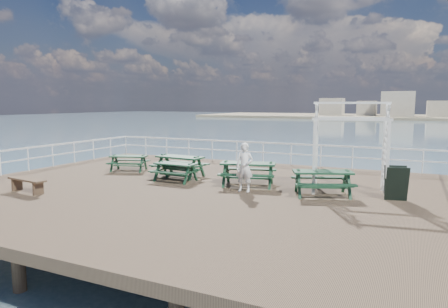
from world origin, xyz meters
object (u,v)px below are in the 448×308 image
Objects in this scene: picnic_table_a at (175,168)px; flat_bench_near at (27,182)px; picnic_table_c at (322,178)px; picnic_table_e at (248,169)px; picnic_table_d at (129,160)px; trellis_arbor at (350,153)px; person at (245,167)px; picnic_table_b at (180,162)px.

picnic_table_a is 5.30m from flat_bench_near.
picnic_table_a is 0.71× the size of picnic_table_c.
picnic_table_d is at bearing 158.74° from picnic_table_e.
trellis_arbor is at bearing -19.90° from picnic_table_d.
picnic_table_e is 1.39× the size of person.
trellis_arbor is 1.82× the size of person.
picnic_table_d is at bearing 150.98° from picnic_table_c.
picnic_table_b is 0.68× the size of trellis_arbor.
picnic_table_a reaches higher than flat_bench_near.
trellis_arbor reaches higher than flat_bench_near.
person is at bearing 170.52° from picnic_table_c.
picnic_table_d is 6.19m from picnic_table_e.
trellis_arbor is at bearing 32.96° from flat_bench_near.
picnic_table_b is (-0.34, 0.89, 0.11)m from picnic_table_a.
trellis_arbor is at bearing 7.86° from picnic_table_a.
picnic_table_a reaches higher than picnic_table_d.
picnic_table_a is at bearing -37.39° from picnic_table_d.
picnic_table_e is at bearing 102.14° from person.
person is at bearing -89.52° from picnic_table_e.
picnic_table_e is at bearing 8.66° from picnic_table_a.
trellis_arbor is (9.73, -0.31, 0.88)m from picnic_table_d.
trellis_arbor reaches higher than picnic_table_d.
person is at bearing -32.97° from picnic_table_d.
person reaches higher than picnic_table_b.
picnic_table_a is at bearing 166.75° from person.
trellis_arbor is 3.63m from person.
flat_bench_near is at bearing -178.83° from picnic_table_c.
picnic_table_b reaches higher than flat_bench_near.
picnic_table_b is at bearing 154.49° from person.
picnic_table_c is at bearing 9.32° from person.
flat_bench_near is (-6.45, -4.37, -0.27)m from picnic_table_e.
person is (-3.31, -1.40, -0.53)m from trellis_arbor.
picnic_table_e is at bearing 177.28° from trellis_arbor.
trellis_arbor reaches higher than person.
picnic_table_b is at bearing 111.77° from picnic_table_a.
picnic_table_e reaches higher than picnic_table_a.
picnic_table_c is 1.21× the size of picnic_table_d.
picnic_table_b is 3.32m from picnic_table_e.
person reaches higher than picnic_table_d.
flat_bench_near is at bearing -130.89° from picnic_table_a.
picnic_table_b reaches higher than picnic_table_d.
flat_bench_near is (-3.17, -4.85, -0.26)m from picnic_table_b.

